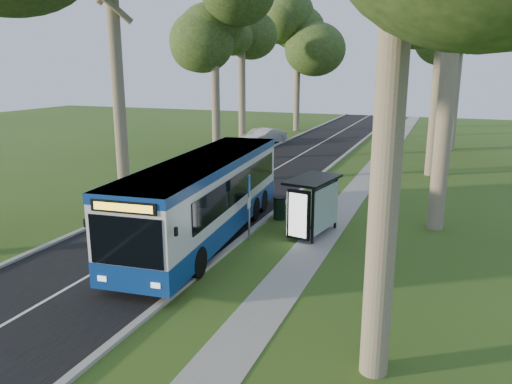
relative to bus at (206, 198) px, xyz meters
The scene contains 16 objects.
ground 2.60m from the bus, 38.36° to the right, with size 120.00×120.00×0.00m, color #32531A.
road 9.21m from the bus, 102.81° to the left, with size 7.00×100.00×0.02m, color black.
kerb_east 9.10m from the bus, 80.38° to the left, with size 0.25×100.00×0.12m, color #9E9B93.
kerb_west 10.53m from the bus, 121.98° to the left, with size 0.25×100.00×0.12m, color #9E9B93.
centre_line 9.21m from the bus, 102.81° to the left, with size 0.12×100.00×0.01m, color white.
footpath 10.05m from the bus, 62.99° to the left, with size 1.50×100.00×0.02m, color gray.
bus is the anchor object (origin of this frame).
bus_stop_sign 1.83m from the bus, 11.77° to the left, with size 0.10×0.39×2.80m.
bus_shelter 4.51m from the bus, 22.79° to the left, with size 2.04×3.10×2.47m.
litter_bin 4.36m from the bus, 60.93° to the left, with size 0.62×0.62×1.08m.
car_white 27.74m from the bus, 106.26° to the left, with size 1.75×4.34×1.48m, color silver.
car_silver 26.91m from the bus, 104.58° to the left, with size 1.51×4.34×1.43m, color #A9ACB1.
tree_west_c 20.12m from the bus, 114.05° to the left, with size 5.20×5.20×13.31m.
tree_west_d 30.20m from the bus, 109.52° to the left, with size 5.20×5.20×16.04m.
tree_west_e 38.70m from the bus, 100.77° to the left, with size 5.20×5.20×15.42m.
tree_east_d 31.83m from the bus, 71.76° to the left, with size 5.20×5.20×15.38m.
Camera 1 is at (7.66, -16.78, 7.02)m, focal length 35.00 mm.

